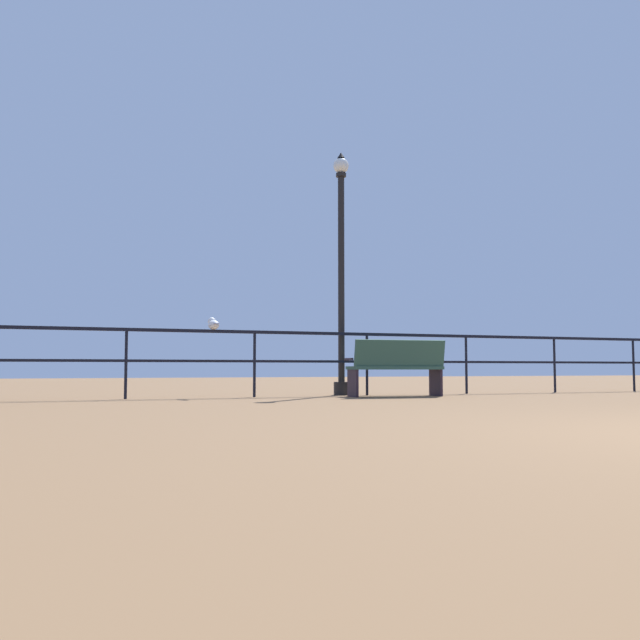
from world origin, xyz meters
name	(u,v)px	position (x,y,z in m)	size (l,w,h in m)	color
pier_railing	(367,349)	(0.00, 7.80, 0.77)	(19.54, 0.05, 1.04)	black
bench_near_left	(397,365)	(0.20, 7.12, 0.50)	(1.55, 0.74, 0.90)	#2C4F41
lamppost_center	(341,267)	(-0.38, 8.01, 2.17)	(0.27, 0.27, 4.14)	black
seagull_on_rail	(213,324)	(-2.60, 7.83, 1.13)	(0.17, 0.42, 0.20)	white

